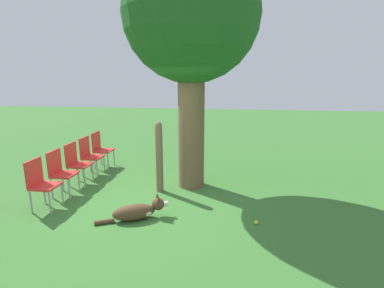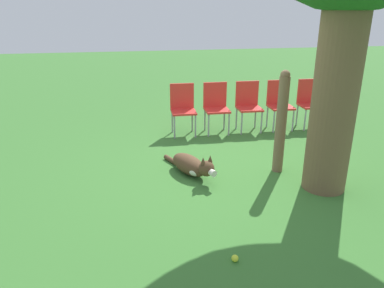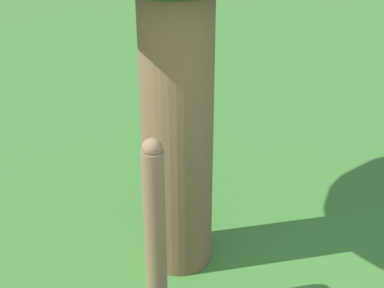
% 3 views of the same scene
% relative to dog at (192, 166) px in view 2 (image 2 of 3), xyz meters
% --- Properties ---
extents(ground_plane, '(30.00, 30.00, 0.00)m').
position_rel_dog_xyz_m(ground_plane, '(0.03, 0.74, -0.14)').
color(ground_plane, '#38702D').
extents(dog, '(1.14, 0.62, 0.40)m').
position_rel_dog_xyz_m(dog, '(0.00, 0.00, 0.00)').
color(dog, '#513823').
rests_on(dog, ground_plane).
extents(fence_post, '(0.15, 0.15, 1.46)m').
position_rel_dog_xyz_m(fence_post, '(0.07, 1.25, 0.60)').
color(fence_post, brown).
rests_on(fence_post, ground_plane).
extents(red_chair_0, '(0.43, 0.45, 0.92)m').
position_rel_dog_xyz_m(red_chair_0, '(-1.82, 0.16, 0.38)').
color(red_chair_0, red).
rests_on(red_chair_0, ground_plane).
extents(red_chair_1, '(0.43, 0.45, 0.92)m').
position_rel_dog_xyz_m(red_chair_1, '(-1.82, 0.78, 0.38)').
color(red_chair_1, red).
rests_on(red_chair_1, ground_plane).
extents(red_chair_2, '(0.43, 0.45, 0.92)m').
position_rel_dog_xyz_m(red_chair_2, '(-1.82, 1.41, 0.38)').
color(red_chair_2, red).
rests_on(red_chair_2, ground_plane).
extents(red_chair_3, '(0.43, 0.45, 0.92)m').
position_rel_dog_xyz_m(red_chair_3, '(-1.82, 2.03, 0.38)').
color(red_chair_3, red).
rests_on(red_chair_3, ground_plane).
extents(red_chair_4, '(0.43, 0.45, 0.92)m').
position_rel_dog_xyz_m(red_chair_4, '(-1.82, 2.65, 0.38)').
color(red_chair_4, red).
rests_on(red_chair_4, ground_plane).
extents(tennis_ball, '(0.07, 0.07, 0.07)m').
position_rel_dog_xyz_m(tennis_ball, '(1.95, 0.06, -0.11)').
color(tennis_ball, '#CCE033').
rests_on(tennis_ball, ground_plane).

